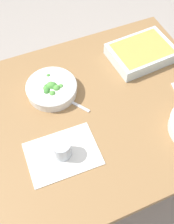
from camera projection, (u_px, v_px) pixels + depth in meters
name	position (u px, v px, depth m)	size (l,w,h in m)	color
ground_plane	(87.00, 175.00, 1.81)	(6.00, 6.00, 0.00)	#9E9389
dining_table	(87.00, 123.00, 1.27)	(1.20, 0.90, 0.74)	olive
placemat	(63.00, 154.00, 1.08)	(0.28, 0.20, 0.00)	silver
broccoli_bowl	(52.00, 88.00, 1.23)	(0.23, 0.23, 0.07)	silver
baking_dish	(141.00, 52.00, 1.35)	(0.31, 0.24, 0.06)	silver
drink_cup	(62.00, 150.00, 1.05)	(0.07, 0.07, 0.08)	#B2BCC6
spoon_by_broccoli	(68.00, 100.00, 1.23)	(0.11, 0.15, 0.01)	silver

